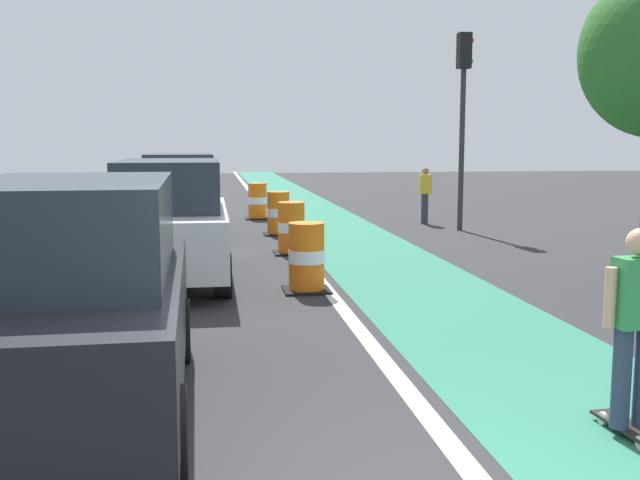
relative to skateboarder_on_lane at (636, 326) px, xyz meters
The scene contains 12 objects.
bike_lane_strip 11.16m from the skateboarder_on_lane, 89.96° to the left, with size 2.50×80.00×0.01m, color #2D755B.
lane_divider_stripe 11.25m from the skateboarder_on_lane, 97.64° to the left, with size 0.20×80.00×0.01m, color silver.
skateboarder_on_lane is the anchor object (origin of this frame).
parked_suv_nearest 4.63m from the skateboarder_on_lane, 165.57° to the left, with size 1.99×4.64×2.04m.
parked_suv_second 8.27m from the skateboarder_on_lane, 118.73° to the left, with size 1.92×4.60×2.04m.
parked_suv_third 14.03m from the skateboarder_on_lane, 106.79° to the left, with size 1.98×4.63×2.04m.
traffic_barrel_front 6.38m from the skateboarder_on_lane, 106.76° to the left, with size 0.73×0.73×1.09m.
traffic_barrel_mid 10.16m from the skateboarder_on_lane, 99.34° to the left, with size 0.73×0.73×1.09m.
traffic_barrel_back 13.32m from the skateboarder_on_lane, 97.02° to the left, with size 0.73×0.73×1.09m.
traffic_barrel_far 17.17m from the skateboarder_on_lane, 96.38° to the left, with size 0.73×0.73×1.09m.
traffic_light_corner 14.04m from the skateboarder_on_lane, 76.52° to the left, with size 0.41×0.32×5.10m.
pedestrian_crossing 15.28m from the skateboarder_on_lane, 79.75° to the left, with size 0.34×0.20×1.61m.
Camera 1 is at (-0.91, -4.38, 2.36)m, focal length 41.51 mm.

